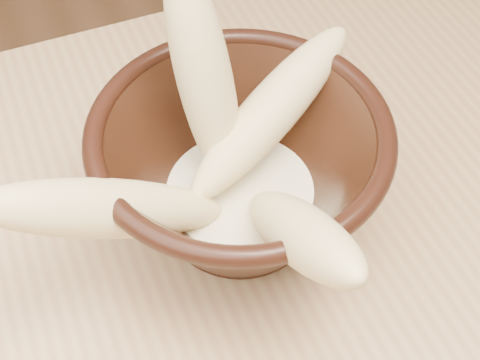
# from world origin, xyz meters

# --- Properties ---
(bowl) EXTENTS (0.21, 0.21, 0.11)m
(bowl) POSITION_xyz_m (0.21, 0.12, 0.81)
(bowl) COLOR black
(bowl) RESTS_ON table
(milk_puddle) EXTENTS (0.12, 0.12, 0.02)m
(milk_puddle) POSITION_xyz_m (0.21, 0.12, 0.79)
(milk_puddle) COLOR beige
(milk_puddle) RESTS_ON bowl
(banana_upright) EXTENTS (0.05, 0.10, 0.18)m
(banana_upright) POSITION_xyz_m (0.20, 0.16, 0.87)
(banana_upright) COLOR #E7CB88
(banana_upright) RESTS_ON bowl
(banana_left) EXTENTS (0.17, 0.06, 0.13)m
(banana_left) POSITION_xyz_m (0.11, 0.10, 0.84)
(banana_left) COLOR #E7CB88
(banana_left) RESTS_ON bowl
(banana_across) EXTENTS (0.17, 0.11, 0.09)m
(banana_across) POSITION_xyz_m (0.24, 0.15, 0.84)
(banana_across) COLOR #E7CB88
(banana_across) RESTS_ON bowl
(banana_front) EXTENTS (0.04, 0.16, 0.13)m
(banana_front) POSITION_xyz_m (0.21, 0.04, 0.84)
(banana_front) COLOR #E7CB88
(banana_front) RESTS_ON bowl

